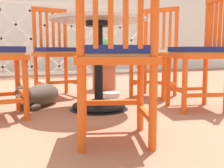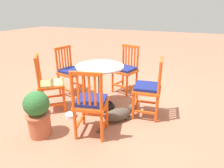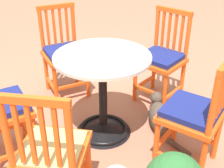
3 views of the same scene
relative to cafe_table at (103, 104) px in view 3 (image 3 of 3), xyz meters
name	(u,v)px [view 3 (image 3 of 3)]	position (x,y,z in m)	size (l,w,h in m)	color
ground_plane	(99,124)	(-0.04, -0.11, -0.28)	(24.00, 24.00, 0.00)	#A36B51
cafe_table	(103,104)	(0.00, 0.00, 0.00)	(0.76, 0.76, 0.73)	black
orange_chair_facing_out	(51,153)	(0.72, 0.37, 0.15)	(0.56, 0.56, 0.91)	#EA5619
orange_chair_tucked_in	(194,115)	(-0.22, 0.72, 0.16)	(0.48, 0.48, 0.91)	#EA5619
orange_chair_at_corner	(162,59)	(-0.79, -0.03, 0.16)	(0.45, 0.45, 0.91)	#EA5619
orange_chair_by_planter	(64,54)	(-0.16, -0.79, 0.16)	(0.49, 0.49, 0.91)	#EA5619
tabby_cat	(160,115)	(-0.45, 0.26, -0.19)	(0.44, 0.67, 0.23)	#4C4238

